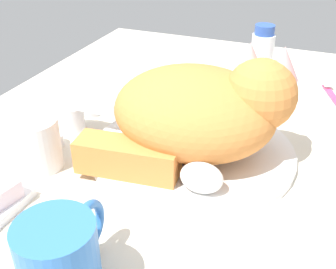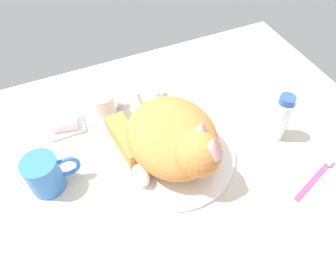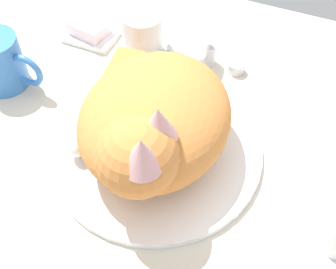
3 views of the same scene
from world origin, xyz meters
The scene contains 10 objects.
ground_plane centered at (0.00, 0.00, -1.50)cm, with size 110.00×82.50×3.00cm, color beige.
sink_basin centered at (0.00, 0.00, 0.58)cm, with size 30.33×30.33×1.15cm, color white.
faucet centered at (0.00, 19.44, 2.74)cm, with size 13.95×10.43×6.22cm.
cat centered at (-0.13, -1.32, 7.76)cm, with size 22.28×27.23×15.96cm.
coffee_mug centered at (-28.24, 3.51, 4.48)cm, with size 11.84×7.63×8.96cm.
rinse_cup centered at (-11.00, 19.41, 3.76)cm, with size 6.67×6.67×7.53cm.
soap_dish centered at (-21.27, 18.94, 0.60)cm, with size 9.00×6.40×1.20cm, color white.
soap_bar centered at (-21.27, 18.94, 2.39)cm, with size 6.29×4.87×2.38cm, color silver.
toothpaste_bottle centered at (26.37, -4.61, 6.15)cm, with size 4.35×4.35×13.22cm.
toothbrush centered at (27.60, -19.07, 0.52)cm, with size 14.54×6.32×1.60cm.
Camera 2 is at (-19.20, -41.11, 62.28)cm, focal length 34.06 mm.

